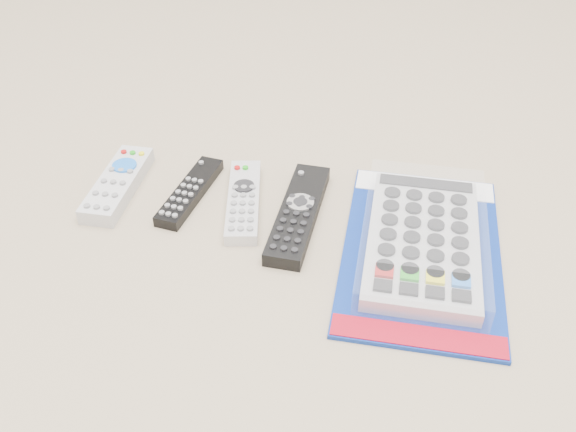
% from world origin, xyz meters
% --- Properties ---
extents(remote_small_grey, '(0.05, 0.17, 0.03)m').
position_xyz_m(remote_small_grey, '(-0.25, 0.01, 0.01)').
color(remote_small_grey, '#B2B2B4').
rests_on(remote_small_grey, ground).
extents(remote_slim_black, '(0.06, 0.17, 0.02)m').
position_xyz_m(remote_slim_black, '(-0.14, 0.01, 0.01)').
color(remote_slim_black, black).
rests_on(remote_slim_black, ground).
extents(remote_silver_dvd, '(0.08, 0.18, 0.02)m').
position_xyz_m(remote_silver_dvd, '(-0.06, 0.00, 0.01)').
color(remote_silver_dvd, silver).
rests_on(remote_silver_dvd, ground).
extents(remote_large_black, '(0.06, 0.21, 0.02)m').
position_xyz_m(remote_large_black, '(0.03, -0.01, 0.01)').
color(remote_large_black, black).
rests_on(remote_large_black, ground).
extents(jumbo_remote_packaged, '(0.21, 0.34, 0.04)m').
position_xyz_m(jumbo_remote_packaged, '(0.20, -0.05, 0.02)').
color(jumbo_remote_packaged, navy).
rests_on(jumbo_remote_packaged, ground).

